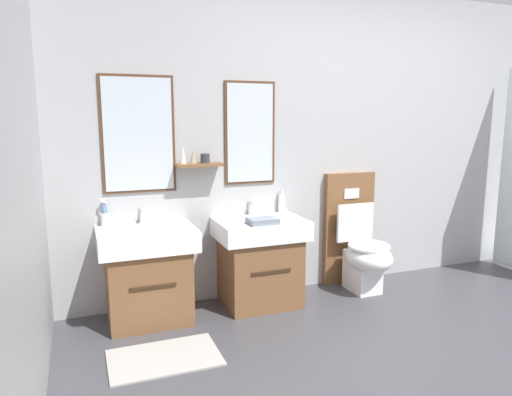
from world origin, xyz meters
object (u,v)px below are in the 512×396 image
at_px(soap_dispenser, 281,202).
at_px(vanity_sink_right, 260,259).
at_px(toilet, 358,246).
at_px(folded_hand_towel, 263,221).
at_px(toothbrush_cup, 105,218).
at_px(vanity_sink_left, 148,272).

bearing_deg(soap_dispenser, vanity_sink_right, -144.64).
bearing_deg(toilet, folded_hand_towel, -169.13).
bearing_deg(toilet, soap_dispenser, 165.45).
distance_m(vanity_sink_right, toothbrush_cup, 1.22).
bearing_deg(vanity_sink_left, soap_dispenser, 9.59).
relative_size(soap_dispenser, folded_hand_towel, 0.87).
distance_m(vanity_sink_left, soap_dispenser, 1.24).
bearing_deg(folded_hand_towel, toothbrush_cup, 162.48).
bearing_deg(toilet, toothbrush_cup, 175.56).
relative_size(vanity_sink_right, toilet, 0.69).
bearing_deg(soap_dispenser, vanity_sink_left, -170.41).
distance_m(toilet, soap_dispenser, 0.79).
bearing_deg(toothbrush_cup, vanity_sink_left, -34.91).
height_order(toilet, toothbrush_cup, toilet).
bearing_deg(vanity_sink_left, toothbrush_cup, 145.09).
xyz_separation_m(toilet, toothbrush_cup, (-2.07, 0.16, 0.38)).
bearing_deg(vanity_sink_left, toilet, 0.75).
distance_m(toothbrush_cup, soap_dispenser, 1.42).
height_order(vanity_sink_right, folded_hand_towel, folded_hand_towel).
xyz_separation_m(vanity_sink_right, toilet, (0.93, 0.02, 0.01)).
relative_size(toilet, folded_hand_towel, 4.55).
xyz_separation_m(vanity_sink_right, toothbrush_cup, (-1.14, 0.18, 0.38)).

